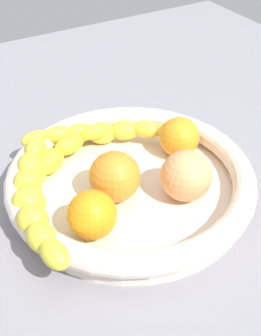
{
  "coord_description": "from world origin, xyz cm",
  "views": [
    {
      "loc": [
        -41.01,
        23.71,
        44.74
      ],
      "look_at": [
        0.0,
        0.0,
        7.61
      ],
      "focal_mm": 48.78,
      "sensor_mm": 36.0,
      "label": 1
    }
  ],
  "objects_px": {
    "banana_arching_top": "(55,160)",
    "banana_draped_left": "(34,199)",
    "orange_mid_left": "(115,177)",
    "fruit_bowl": "(130,181)",
    "banana_draped_right": "(102,133)",
    "orange_mid_right": "(179,137)",
    "peach_blush": "(186,176)",
    "orange_front": "(92,215)"
  },
  "relations": [
    {
      "from": "banana_draped_left",
      "to": "peach_blush",
      "type": "relative_size",
      "value": 3.6
    },
    {
      "from": "banana_arching_top",
      "to": "peach_blush",
      "type": "bearing_deg",
      "value": -135.52
    },
    {
      "from": "fruit_bowl",
      "to": "orange_front",
      "type": "height_order",
      "value": "orange_front"
    },
    {
      "from": "banana_draped_right",
      "to": "peach_blush",
      "type": "xyz_separation_m",
      "value": [
        -0.16,
        -0.04,
        0.01
      ]
    },
    {
      "from": "banana_arching_top",
      "to": "orange_front",
      "type": "xyz_separation_m",
      "value": [
        -0.13,
        0.01,
        0.01
      ]
    },
    {
      "from": "banana_draped_left",
      "to": "orange_mid_right",
      "type": "distance_m",
      "value": 0.23
    },
    {
      "from": "fruit_bowl",
      "to": "banana_arching_top",
      "type": "relative_size",
      "value": 1.96
    },
    {
      "from": "orange_mid_left",
      "to": "orange_mid_right",
      "type": "height_order",
      "value": "orange_mid_left"
    },
    {
      "from": "banana_draped_left",
      "to": "orange_front",
      "type": "xyz_separation_m",
      "value": [
        -0.06,
        -0.05,
        0.0
      ]
    },
    {
      "from": "fruit_bowl",
      "to": "banana_draped_left",
      "type": "height_order",
      "value": "banana_draped_left"
    },
    {
      "from": "banana_arching_top",
      "to": "peach_blush",
      "type": "relative_size",
      "value": 2.53
    },
    {
      "from": "banana_arching_top",
      "to": "orange_mid_left",
      "type": "height_order",
      "value": "orange_mid_left"
    },
    {
      "from": "banana_draped_right",
      "to": "orange_mid_right",
      "type": "bearing_deg",
      "value": -130.87
    },
    {
      "from": "banana_arching_top",
      "to": "banana_draped_left",
      "type": "bearing_deg",
      "value": 140.23
    },
    {
      "from": "banana_draped_right",
      "to": "orange_mid_right",
      "type": "distance_m",
      "value": 0.12
    },
    {
      "from": "fruit_bowl",
      "to": "peach_blush",
      "type": "height_order",
      "value": "peach_blush"
    },
    {
      "from": "banana_draped_left",
      "to": "peach_blush",
      "type": "height_order",
      "value": "peach_blush"
    },
    {
      "from": "banana_arching_top",
      "to": "peach_blush",
      "type": "distance_m",
      "value": 0.18
    },
    {
      "from": "banana_draped_right",
      "to": "orange_mid_right",
      "type": "xyz_separation_m",
      "value": [
        -0.08,
        -0.09,
        0.01
      ]
    },
    {
      "from": "fruit_bowl",
      "to": "orange_mid_right",
      "type": "distance_m",
      "value": 0.1
    },
    {
      "from": "fruit_bowl",
      "to": "banana_arching_top",
      "type": "bearing_deg",
      "value": 44.92
    },
    {
      "from": "orange_mid_left",
      "to": "peach_blush",
      "type": "relative_size",
      "value": 0.99
    },
    {
      "from": "orange_front",
      "to": "peach_blush",
      "type": "height_order",
      "value": "peach_blush"
    },
    {
      "from": "fruit_bowl",
      "to": "orange_front",
      "type": "bearing_deg",
      "value": 123.02
    },
    {
      "from": "banana_draped_left",
      "to": "banana_draped_right",
      "type": "distance_m",
      "value": 0.17
    },
    {
      "from": "banana_draped_left",
      "to": "orange_mid_left",
      "type": "xyz_separation_m",
      "value": [
        -0.02,
        -0.1,
        0.01
      ]
    },
    {
      "from": "banana_draped_left",
      "to": "orange_mid_left",
      "type": "relative_size",
      "value": 3.62
    },
    {
      "from": "fruit_bowl",
      "to": "banana_draped_right",
      "type": "relative_size",
      "value": 1.51
    },
    {
      "from": "orange_mid_left",
      "to": "peach_blush",
      "type": "distance_m",
      "value": 0.09
    },
    {
      "from": "fruit_bowl",
      "to": "banana_draped_right",
      "type": "bearing_deg",
      "value": -6.1
    },
    {
      "from": "fruit_bowl",
      "to": "banana_draped_left",
      "type": "relative_size",
      "value": 1.38
    },
    {
      "from": "orange_mid_right",
      "to": "peach_blush",
      "type": "height_order",
      "value": "peach_blush"
    },
    {
      "from": "banana_draped_left",
      "to": "fruit_bowl",
      "type": "bearing_deg",
      "value": -94.22
    },
    {
      "from": "banana_draped_right",
      "to": "banana_arching_top",
      "type": "xyz_separation_m",
      "value": [
        -0.03,
        0.09,
        -0.0
      ]
    },
    {
      "from": "banana_draped_left",
      "to": "banana_arching_top",
      "type": "xyz_separation_m",
      "value": [
        0.07,
        -0.06,
        -0.0
      ]
    },
    {
      "from": "banana_arching_top",
      "to": "orange_mid_right",
      "type": "height_order",
      "value": "orange_mid_right"
    },
    {
      "from": "fruit_bowl",
      "to": "banana_draped_right",
      "type": "xyz_separation_m",
      "value": [
        0.1,
        -0.01,
        0.01
      ]
    },
    {
      "from": "orange_mid_left",
      "to": "orange_mid_right",
      "type": "bearing_deg",
      "value": -73.54
    },
    {
      "from": "banana_draped_right",
      "to": "fruit_bowl",
      "type": "bearing_deg",
      "value": 173.9
    },
    {
      "from": "banana_draped_right",
      "to": "peach_blush",
      "type": "height_order",
      "value": "peach_blush"
    },
    {
      "from": "banana_draped_left",
      "to": "peach_blush",
      "type": "bearing_deg",
      "value": -109.06
    },
    {
      "from": "orange_mid_left",
      "to": "banana_arching_top",
      "type": "bearing_deg",
      "value": 29.06
    }
  ]
}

